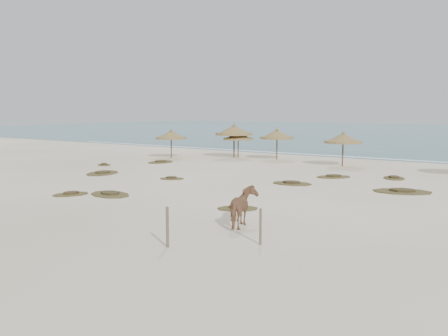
# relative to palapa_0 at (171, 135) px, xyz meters

# --- Properties ---
(ground) EXTENTS (160.00, 160.00, 0.00)m
(ground) POSITION_rel_palapa_0_xyz_m (12.11, -16.30, -1.96)
(ground) COLOR #F9E7CD
(ground) RESTS_ON ground
(foam_line) EXTENTS (70.00, 0.60, 0.01)m
(foam_line) POSITION_rel_palapa_0_xyz_m (12.11, 9.70, -1.96)
(foam_line) COLOR white
(foam_line) RESTS_ON ground
(palapa_0) EXTENTS (3.40, 3.40, 2.53)m
(palapa_0) POSITION_rel_palapa_0_xyz_m (0.00, 0.00, 0.00)
(palapa_0) COLOR brown
(palapa_0) RESTS_ON ground
(palapa_1) EXTENTS (3.40, 3.40, 3.03)m
(palapa_1) POSITION_rel_palapa_0_xyz_m (4.35, 3.33, 0.39)
(palapa_1) COLOR brown
(palapa_1) RESTS_ON ground
(palapa_2) EXTENTS (2.68, 2.68, 2.43)m
(palapa_2) POSITION_rel_palapa_0_xyz_m (4.81, 3.31, -0.08)
(palapa_2) COLOR brown
(palapa_2) RESTS_ON ground
(palapa_3) EXTENTS (3.28, 3.28, 2.68)m
(palapa_3) POSITION_rel_palapa_0_xyz_m (8.22, 4.10, 0.11)
(palapa_3) COLOR brown
(palapa_3) RESTS_ON ground
(palapa_4) EXTENTS (3.73, 3.73, 2.64)m
(palapa_4) POSITION_rel_palapa_0_xyz_m (14.68, 2.62, 0.08)
(palapa_4) COLOR brown
(palapa_4) RESTS_ON ground
(horse) EXTENTS (1.32, 1.89, 1.46)m
(horse) POSITION_rel_palapa_0_xyz_m (19.33, -17.83, -1.23)
(horse) COLOR #8A5D3E
(horse) RESTS_ON ground
(fence_post_near) EXTENTS (0.10, 0.10, 1.27)m
(fence_post_near) POSITION_rel_palapa_0_xyz_m (18.88, -21.39, -1.33)
(fence_post_near) COLOR brown
(fence_post_near) RESTS_ON ground
(fence_post_far) EXTENTS (0.10, 0.10, 1.16)m
(fence_post_far) POSITION_rel_palapa_0_xyz_m (21.05, -19.46, -1.38)
(fence_post_far) COLOR brown
(fence_post_far) RESTS_ON ground
(scrub_1) EXTENTS (2.76, 3.31, 0.16)m
(scrub_1) POSITION_rel_palapa_0_xyz_m (3.50, -10.74, -1.91)
(scrub_1) COLOR brown
(scrub_1) RESTS_ON ground
(scrub_2) EXTENTS (1.78, 1.57, 0.16)m
(scrub_2) POSITION_rel_palapa_0_xyz_m (8.94, -10.02, -1.91)
(scrub_2) COLOR brown
(scrub_2) RESTS_ON ground
(scrub_3) EXTENTS (2.49, 1.79, 0.16)m
(scrub_3) POSITION_rel_palapa_0_xyz_m (15.82, -7.52, -1.91)
(scrub_3) COLOR brown
(scrub_3) RESTS_ON ground
(scrub_4) EXTENTS (2.08, 1.96, 0.16)m
(scrub_4) POSITION_rel_palapa_0_xyz_m (17.34, -15.25, -1.91)
(scrub_4) COLOR brown
(scrub_4) RESTS_ON ground
(scrub_5) EXTENTS (3.46, 2.89, 0.16)m
(scrub_5) POSITION_rel_palapa_0_xyz_m (21.76, -6.70, -1.91)
(scrub_5) COLOR brown
(scrub_5) RESTS_ON ground
(scrub_6) EXTENTS (1.87, 2.66, 0.16)m
(scrub_6) POSITION_rel_palapa_0_xyz_m (1.90, -3.41, -1.91)
(scrub_6) COLOR brown
(scrub_6) RESTS_ON ground
(scrub_7) EXTENTS (2.52, 2.59, 0.16)m
(scrub_7) POSITION_rel_palapa_0_xyz_m (16.63, -3.53, -1.91)
(scrub_7) COLOR brown
(scrub_7) RESTS_ON ground
(scrub_8) EXTENTS (1.64, 1.40, 0.16)m
(scrub_8) POSITION_rel_palapa_0_xyz_m (-0.22, -7.40, -1.91)
(scrub_8) COLOR brown
(scrub_8) RESTS_ON ground
(scrub_9) EXTENTS (2.76, 2.07, 0.16)m
(scrub_9) POSITION_rel_palapa_0_xyz_m (10.22, -16.04, -1.91)
(scrub_9) COLOR brown
(scrub_9) RESTS_ON ground
(scrub_10) EXTENTS (1.94, 2.27, 0.16)m
(scrub_10) POSITION_rel_palapa_0_xyz_m (19.87, -1.88, -1.91)
(scrub_10) COLOR brown
(scrub_10) RESTS_ON ground
(scrub_11) EXTENTS (1.68, 2.07, 0.16)m
(scrub_11) POSITION_rel_palapa_0_xyz_m (8.60, -17.16, -1.91)
(scrub_11) COLOR brown
(scrub_11) RESTS_ON ground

